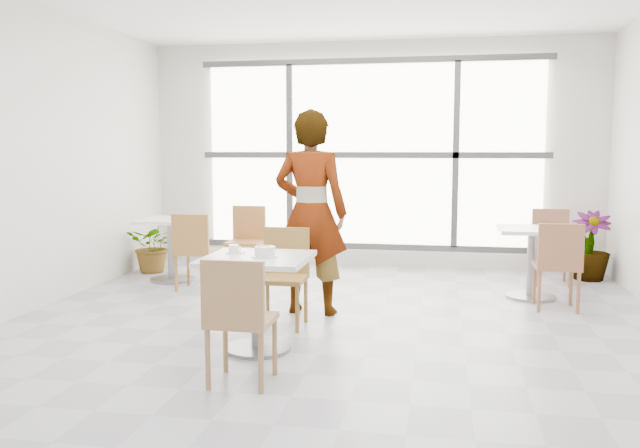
% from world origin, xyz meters
% --- Properties ---
extents(floor, '(7.00, 7.00, 0.00)m').
position_xyz_m(floor, '(0.00, 0.00, 0.00)').
color(floor, '#9E9EA5').
rests_on(floor, ground).
extents(wall_back, '(6.00, 0.00, 6.00)m').
position_xyz_m(wall_back, '(0.00, 3.50, 1.50)').
color(wall_back, silver).
rests_on(wall_back, ground).
extents(wall_front, '(6.00, 0.00, 6.00)m').
position_xyz_m(wall_front, '(0.00, -3.50, 1.50)').
color(wall_front, silver).
rests_on(wall_front, ground).
extents(window, '(4.60, 0.07, 2.52)m').
position_xyz_m(window, '(0.00, 3.44, 1.50)').
color(window, white).
rests_on(window, ground).
extents(main_table, '(0.80, 0.80, 0.75)m').
position_xyz_m(main_table, '(-0.48, -0.41, 0.52)').
color(main_table, silver).
rests_on(main_table, ground).
extents(chair_near, '(0.42, 0.42, 0.87)m').
position_xyz_m(chair_near, '(-0.39, -1.19, 0.50)').
color(chair_near, '#9D7349').
rests_on(chair_near, ground).
extents(chair_far, '(0.42, 0.42, 0.87)m').
position_xyz_m(chair_far, '(-0.46, 0.39, 0.50)').
color(chair_far, olive).
rests_on(chair_far, ground).
extents(oatmeal_bowl, '(0.21, 0.21, 0.09)m').
position_xyz_m(oatmeal_bowl, '(-0.41, -0.43, 0.79)').
color(oatmeal_bowl, silver).
rests_on(oatmeal_bowl, main_table).
extents(coffee_cup, '(0.16, 0.13, 0.07)m').
position_xyz_m(coffee_cup, '(-0.70, -0.29, 0.78)').
color(coffee_cup, silver).
rests_on(coffee_cup, main_table).
extents(person, '(0.74, 0.52, 1.95)m').
position_xyz_m(person, '(-0.30, 0.84, 0.97)').
color(person, black).
rests_on(person, ground).
extents(bg_table_left, '(0.70, 0.70, 0.75)m').
position_xyz_m(bg_table_left, '(-2.25, 2.06, 0.49)').
color(bg_table_left, white).
rests_on(bg_table_left, ground).
extents(bg_table_right, '(0.70, 0.70, 0.75)m').
position_xyz_m(bg_table_right, '(1.88, 1.89, 0.49)').
color(bg_table_right, white).
rests_on(bg_table_right, ground).
extents(bg_chair_left_near, '(0.42, 0.42, 0.87)m').
position_xyz_m(bg_chair_left_near, '(-1.77, 1.57, 0.50)').
color(bg_chair_left_near, '#9F6A34').
rests_on(bg_chair_left_near, ground).
extents(bg_chair_left_far, '(0.42, 0.42, 0.87)m').
position_xyz_m(bg_chair_left_far, '(-1.44, 2.52, 0.50)').
color(bg_chair_left_far, '#A46B36').
rests_on(bg_chair_left_far, ground).
extents(bg_chair_right_near, '(0.42, 0.42, 0.87)m').
position_xyz_m(bg_chair_right_near, '(2.05, 1.34, 0.50)').
color(bg_chair_right_near, '#905A3D').
rests_on(bg_chair_right_near, ground).
extents(bg_chair_right_far, '(0.42, 0.42, 0.87)m').
position_xyz_m(bg_chair_right_far, '(2.21, 2.76, 0.50)').
color(bg_chair_right_far, '#915B43').
rests_on(bg_chair_right_far, ground).
extents(plant_left, '(0.72, 0.65, 0.70)m').
position_xyz_m(plant_left, '(-2.70, 2.55, 0.35)').
color(plant_left, '#448143').
rests_on(plant_left, ground).
extents(plant_right, '(0.51, 0.51, 0.84)m').
position_xyz_m(plant_right, '(2.70, 3.02, 0.42)').
color(plant_right, '#558A42').
rests_on(plant_right, ground).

